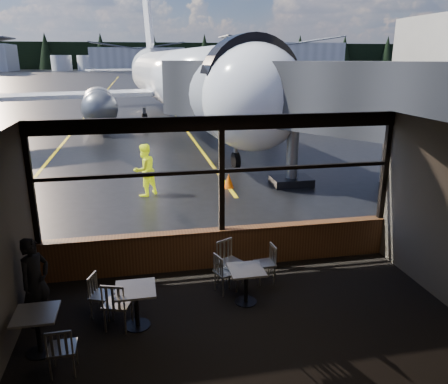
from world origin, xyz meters
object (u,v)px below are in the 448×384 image
object	(u,v)px
jet_bridge	(292,126)
chair_near_e	(265,264)
cafe_table_near	(246,286)
cone_nose	(229,181)
chair_near_n	(230,263)
cafe_table_mid	(137,308)
ground_crew	(144,170)
chair_left_s	(62,349)
chair_mid_w	(103,296)
airliner	(179,39)
cafe_table_left	(38,333)
chair_near_w	(226,273)
passenger	(35,282)
chair_mid_s	(118,304)

from	to	relation	value
jet_bridge	chair_near_e	xyz separation A→B (m)	(-2.83, -6.41, -1.97)
cafe_table_near	cone_nose	xyz separation A→B (m)	(1.33, 7.97, -0.10)
jet_bridge	chair_near_n	size ratio (longest dim) A/B	11.37
cafe_table_mid	ground_crew	size ratio (longest dim) A/B	0.42
cafe_table_mid	chair_left_s	xyz separation A→B (m)	(-1.11, -1.03, 0.05)
chair_mid_w	cafe_table_near	bearing A→B (deg)	109.25
airliner	cone_nose	world-z (taller)	airliner
cafe_table_left	chair_near_e	world-z (taller)	chair_near_e
cafe_table_near	airliner	bearing A→B (deg)	87.14
airliner	ground_crew	world-z (taller)	airliner
chair_near_w	passenger	xyz separation A→B (m)	(-3.57, -0.46, 0.41)
chair_near_w	chair_left_s	bearing A→B (deg)	-75.38
cafe_table_near	ground_crew	bearing A→B (deg)	102.99
cafe_table_mid	ground_crew	world-z (taller)	ground_crew
chair_near_e	chair_mid_w	size ratio (longest dim) A/B	1.01
airliner	cafe_table_near	bearing A→B (deg)	-97.78
cafe_table_mid	chair_mid_s	world-z (taller)	chair_mid_s
chair_near_w	passenger	world-z (taller)	passenger
cafe_table_near	chair_near_e	world-z (taller)	chair_near_e
airliner	passenger	size ratio (longest dim) A/B	23.10
jet_bridge	chair_near_e	distance (m)	7.28
cafe_table_near	chair_near_w	world-z (taller)	chair_near_w
jet_bridge	passenger	xyz separation A→B (m)	(-7.30, -7.11, -1.56)
chair_mid_s	ground_crew	distance (m)	8.04
chair_near_e	cone_nose	size ratio (longest dim) A/B	1.56
jet_bridge	chair_near_w	xyz separation A→B (m)	(-3.73, -6.66, -1.97)
chair_mid_s	ground_crew	world-z (taller)	ground_crew
cafe_table_mid	passenger	bearing A→B (deg)	165.43
cafe_table_near	cafe_table_left	distance (m)	3.79
airliner	passenger	xyz separation A→B (m)	(-5.06, -23.92, -5.08)
cafe_table_near	passenger	world-z (taller)	passenger
chair_left_s	cafe_table_near	bearing A→B (deg)	22.91
cafe_table_left	cafe_table_mid	bearing A→B (deg)	15.81
chair_near_e	chair_near_n	world-z (taller)	chair_near_n
jet_bridge	passenger	bearing A→B (deg)	-135.75
jet_bridge	cafe_table_left	xyz separation A→B (m)	(-7.13, -8.01, -2.03)
chair_mid_w	passenger	size ratio (longest dim) A/B	0.50
chair_near_n	passenger	world-z (taller)	passenger
cafe_table_near	cafe_table_mid	bearing A→B (deg)	-169.26
cafe_table_left	chair_near_n	xyz separation A→B (m)	(3.56, 1.66, 0.11)
airliner	cafe_table_left	xyz separation A→B (m)	(-4.90, -24.82, -5.54)
chair_near_e	cafe_table_near	bearing A→B (deg)	137.15
chair_mid_s	chair_mid_w	size ratio (longest dim) A/B	1.13
airliner	chair_left_s	size ratio (longest dim) A/B	44.66
chair_mid_s	chair_mid_w	bearing A→B (deg)	142.09
chair_near_w	jet_bridge	bearing A→B (deg)	131.91
jet_bridge	cafe_table_near	size ratio (longest dim) A/B	14.90
jet_bridge	ground_crew	bearing A→B (deg)	174.76
airliner	cafe_table_near	distance (m)	24.63
cafe_table_near	chair_mid_w	xyz separation A→B (m)	(-2.74, 0.07, 0.05)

